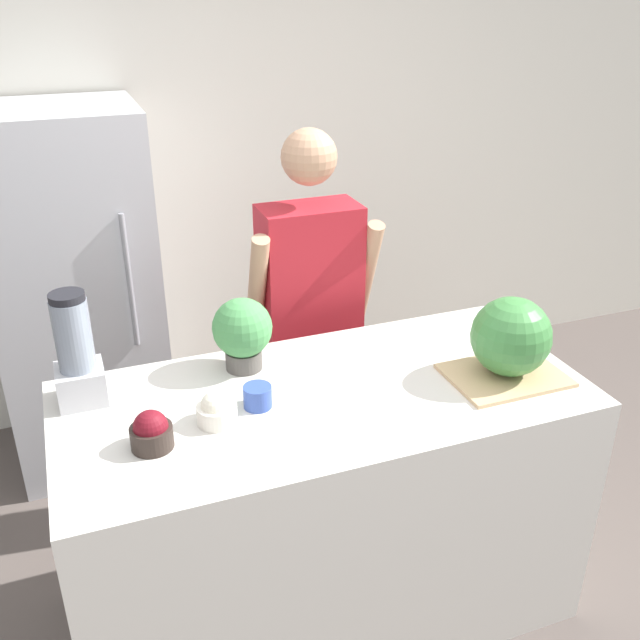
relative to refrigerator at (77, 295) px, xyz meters
name	(u,v)px	position (x,y,z in m)	size (l,w,h in m)	color
wall_back	(204,168)	(0.71, 0.38, 0.44)	(8.00, 0.06, 2.60)	silver
counter_island	(324,506)	(0.71, -1.36, -0.38)	(1.75, 0.81, 0.95)	beige
refrigerator	(77,295)	(0.00, 0.00, 0.00)	(0.72, 0.68, 1.71)	#B7B7BC
person	(310,323)	(0.91, -0.68, 0.01)	(0.54, 0.27, 1.68)	#333338
cutting_board	(505,375)	(1.33, -1.48, 0.10)	(0.39, 0.29, 0.01)	tan
watermelon	(511,336)	(1.34, -1.47, 0.25)	(0.27, 0.27, 0.27)	#3D7F3D
bowl_cherries	(151,432)	(0.13, -1.46, 0.15)	(0.13, 0.13, 0.12)	#2D231E
bowl_cream	(217,410)	(0.34, -1.40, 0.14)	(0.13, 0.13, 0.11)	white
bowl_small_blue	(258,397)	(0.48, -1.36, 0.13)	(0.09, 0.09, 0.07)	#334C9E
blender	(76,356)	(-0.04, -1.12, 0.26)	(0.15, 0.15, 0.38)	#B7B7BC
potted_plant	(242,331)	(0.51, -1.10, 0.24)	(0.21, 0.21, 0.26)	#514C47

